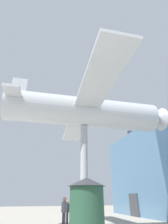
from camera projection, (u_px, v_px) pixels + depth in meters
The scene contains 6 objects.
glass_pavilion_left at pixel (166, 173), 22.39m from camera, with size 11.39×10.31×9.96m.
support_pylon_central at pixel (84, 173), 11.21m from camera, with size 0.49×0.49×6.54m.
suspended_airplane at pixel (87, 112), 13.19m from camera, with size 14.39×12.55×3.38m.
visitor_person at pixel (64, 209), 12.40m from camera, with size 0.45×0.36×1.88m.
visitor_second at pixel (67, 210), 14.24m from camera, with size 0.46×0.37×1.63m.
info_kiosk at pixel (87, 218), 5.40m from camera, with size 1.26×1.26×2.44m.
Camera 1 is at (11.33, -3.24, 1.81)m, focal length 28.00 mm.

